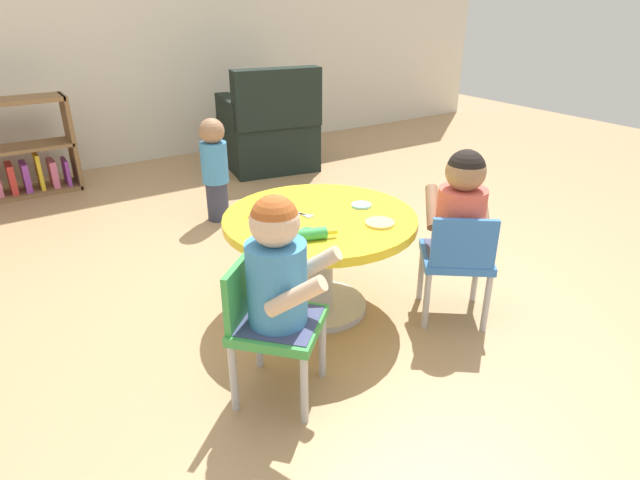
# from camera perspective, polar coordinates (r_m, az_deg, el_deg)

# --- Properties ---
(ground_plane) EXTENTS (10.00, 10.00, 0.00)m
(ground_plane) POSITION_cam_1_polar(r_m,az_deg,el_deg) (2.60, 0.00, -7.18)
(ground_plane) COLOR tan
(craft_table) EXTENTS (0.86, 0.86, 0.48)m
(craft_table) POSITION_cam_1_polar(r_m,az_deg,el_deg) (2.43, 0.00, 0.05)
(craft_table) COLOR silver
(craft_table) RESTS_ON ground
(child_chair_left) EXTENTS (0.42, 0.42, 0.54)m
(child_chair_left) POSITION_cam_1_polar(r_m,az_deg,el_deg) (1.96, -5.40, -8.62)
(child_chair_left) COLOR #B7B7BC
(child_chair_left) RESTS_ON ground
(seated_child_left) EXTENTS (0.43, 0.44, 0.51)m
(seated_child_left) POSITION_cam_1_polar(r_m,az_deg,el_deg) (1.83, -4.50, -2.88)
(seated_child_left) COLOR #3F4772
(seated_child_left) RESTS_ON ground
(child_chair_right) EXTENTS (0.42, 0.42, 0.54)m
(child_chair_right) POSITION_cam_1_polar(r_m,az_deg,el_deg) (2.46, 14.31, -1.93)
(child_chair_right) COLOR #B7B7BC
(child_chair_right) RESTS_ON ground
(seated_child_right) EXTENTS (0.42, 0.44, 0.51)m
(seated_child_right) POSITION_cam_1_polar(r_m,az_deg,el_deg) (2.41, 14.72, 3.33)
(seated_child_right) COLOR #3F4772
(seated_child_right) RESTS_ON ground
(bookshelf_low) EXTENTS (0.93, 0.28, 0.70)m
(bookshelf_low) POSITION_cam_1_polar(r_m,az_deg,el_deg) (4.54, -30.33, 7.46)
(bookshelf_low) COLOR olive
(bookshelf_low) RESTS_ON ground
(armchair_dark) EXTENTS (0.81, 0.83, 0.85)m
(armchair_dark) POSITION_cam_1_polar(r_m,az_deg,el_deg) (4.64, -5.41, 11.34)
(armchair_dark) COLOR black
(armchair_dark) RESTS_ON ground
(toddler_standing) EXTENTS (0.17, 0.17, 0.67)m
(toddler_standing) POSITION_cam_1_polar(r_m,az_deg,el_deg) (3.54, -11.08, 7.59)
(toddler_standing) COLOR #33384C
(toddler_standing) RESTS_ON ground
(rolling_pin) EXTENTS (0.23, 0.09, 0.05)m
(rolling_pin) POSITION_cam_1_polar(r_m,az_deg,el_deg) (2.14, -1.14, 0.61)
(rolling_pin) COLOR green
(rolling_pin) RESTS_ON craft_table
(craft_scissors) EXTENTS (0.10, 0.14, 0.01)m
(craft_scissors) POSITION_cam_1_polar(r_m,az_deg,el_deg) (2.41, -2.57, 2.88)
(craft_scissors) COLOR silver
(craft_scissors) RESTS_ON craft_table
(playdough_blob_0) EXTENTS (0.09, 0.09, 0.01)m
(playdough_blob_0) POSITION_cam_1_polar(r_m,az_deg,el_deg) (2.49, 4.40, 3.69)
(playdough_blob_0) COLOR #8CCCF2
(playdough_blob_0) RESTS_ON craft_table
(playdough_blob_1) EXTENTS (0.13, 0.13, 0.01)m
(playdough_blob_1) POSITION_cam_1_polar(r_m,az_deg,el_deg) (2.31, 6.35, 1.80)
(playdough_blob_1) COLOR #F2CC72
(playdough_blob_1) RESTS_ON craft_table
(cookie_cutter_0) EXTENTS (0.07, 0.07, 0.01)m
(cookie_cutter_0) POSITION_cam_1_polar(r_m,az_deg,el_deg) (2.34, -5.23, 2.15)
(cookie_cutter_0) COLOR #D83FA5
(cookie_cutter_0) RESTS_ON craft_table
(cookie_cutter_1) EXTENTS (0.06, 0.06, 0.01)m
(cookie_cutter_1) POSITION_cam_1_polar(r_m,az_deg,el_deg) (2.22, -1.40, 1.00)
(cookie_cutter_1) COLOR #4CB259
(cookie_cutter_1) RESTS_ON craft_table
(cookie_cutter_2) EXTENTS (0.06, 0.06, 0.01)m
(cookie_cutter_2) POSITION_cam_1_polar(r_m,az_deg,el_deg) (2.38, -6.98, 2.53)
(cookie_cutter_2) COLOR orange
(cookie_cutter_2) RESTS_ON craft_table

